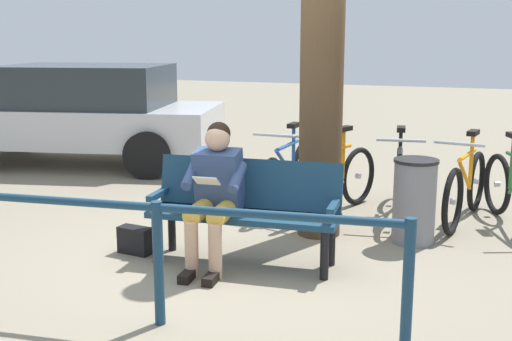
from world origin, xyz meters
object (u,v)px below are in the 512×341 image
bicycle_purple (333,181)px  bicycle_green (466,188)px  bench (246,204)px  bicycle_red (288,176)px  person_reading (215,188)px  tree_trunk (322,48)px  litter_bin (414,201)px  handbag (135,240)px  bicycle_silver (399,182)px  parked_car (80,112)px

bicycle_purple → bicycle_green: bearing=117.1°
bench → bicycle_red: bicycle_red is taller
bench → person_reading: size_ratio=1.36×
tree_trunk → litter_bin: size_ratio=4.51×
tree_trunk → bicycle_green: 2.15m
bicycle_green → bicycle_purple: 1.36m
bench → person_reading: bearing=37.1°
handbag → person_reading: bearing=179.4°
bicycle_silver → bicycle_purple: bearing=-82.7°
handbag → litter_bin: 2.57m
bicycle_silver → handbag: bearing=-52.0°
handbag → bicycle_purple: bearing=-124.6°
handbag → bicycle_red: bicycle_red is taller
bench → bicycle_green: size_ratio=0.98×
bicycle_red → tree_trunk: bearing=37.8°
bench → tree_trunk: bearing=-116.6°
tree_trunk → bicycle_silver: (-0.62, -0.95, -1.43)m
tree_trunk → bench: bearing=68.8°
parked_car → bicycle_red: bearing=146.5°
bicycle_green → litter_bin: bearing=-14.8°
bench → parked_car: parked_car is taller
handbag → tree_trunk: bearing=-140.0°
person_reading → litter_bin: person_reading is taller
litter_bin → bench: bearing=38.9°
bench → person_reading: (0.20, 0.18, 0.16)m
bench → person_reading: person_reading is taller
bench → bicycle_green: bearing=-136.6°
person_reading → parked_car: bearing=-47.0°
bicycle_silver → bicycle_purple: (0.67, 0.19, 0.00)m
handbag → bicycle_red: (-0.77, -1.96, 0.24)m
tree_trunk → bicycle_purple: bearing=-86.0°
bench → handbag: 1.08m
tree_trunk → litter_bin: tree_trunk is taller
bench → bicycle_silver: bearing=-122.8°
litter_bin → bicycle_purple: 1.18m
tree_trunk → bicycle_purple: tree_trunk is taller
handbag → bicycle_red: bearing=-111.6°
tree_trunk → person_reading: bearing=63.5°
litter_bin → bicycle_green: size_ratio=0.48×
litter_bin → parked_car: 5.61m
person_reading → tree_trunk: 1.71m
litter_bin → bicycle_red: bicycle_red is taller
handbag → bicycle_green: bicycle_green is taller
tree_trunk → handbag: bearing=40.0°
person_reading → bicycle_purple: 2.00m
handbag → bicycle_silver: (-1.98, -2.09, 0.24)m
bicycle_purple → parked_car: parked_car is taller
bicycle_silver → parked_car: (4.91, -1.20, 0.41)m
litter_bin → bicycle_purple: size_ratio=0.49×
bench → tree_trunk: size_ratio=0.46×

